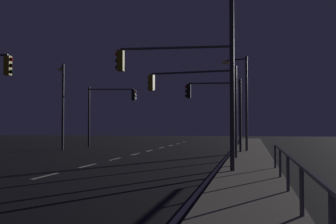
% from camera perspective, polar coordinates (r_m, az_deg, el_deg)
% --- Properties ---
extents(ground_plane, '(112.00, 112.00, 0.00)m').
position_cam_1_polar(ground_plane, '(20.19, -10.63, -7.22)').
color(ground_plane, black).
rests_on(ground_plane, ground).
extents(sidewalk_right, '(2.33, 77.00, 0.14)m').
position_cam_1_polar(sidewalk_right, '(18.71, 11.34, -7.43)').
color(sidewalk_right, gray).
rests_on(sidewalk_right, ground).
extents(lane_markings_center, '(0.14, 50.00, 0.01)m').
position_cam_1_polar(lane_markings_center, '(23.45, -7.38, -6.48)').
color(lane_markings_center, silver).
rests_on(lane_markings_center, ground).
extents(lane_edge_line, '(0.14, 53.00, 0.01)m').
position_cam_1_polar(lane_edge_line, '(23.74, 7.94, -6.42)').
color(lane_edge_line, silver).
rests_on(lane_edge_line, ground).
extents(traffic_light_near_right, '(5.31, 0.60, 5.46)m').
position_cam_1_polar(traffic_light_near_right, '(18.31, 1.60, 4.93)').
color(traffic_light_near_right, '#4C4C51').
rests_on(traffic_light_near_right, sidewalk_right).
extents(traffic_light_near_left, '(5.21, 0.87, 5.02)m').
position_cam_1_polar(traffic_light_near_left, '(23.26, 3.61, 2.71)').
color(traffic_light_near_left, '#4C4C51').
rests_on(traffic_light_near_left, sidewalk_right).
extents(traffic_light_far_right, '(4.23, 0.85, 5.35)m').
position_cam_1_polar(traffic_light_far_right, '(36.59, -8.11, 1.10)').
color(traffic_light_far_right, '#2D3033').
rests_on(traffic_light_far_right, ground).
extents(traffic_light_far_center, '(3.77, 0.55, 4.86)m').
position_cam_1_polar(traffic_light_far_center, '(27.80, 6.53, 1.58)').
color(traffic_light_far_center, '#2D3033').
rests_on(traffic_light_far_center, sidewalk_right).
extents(street_lamp_median, '(1.84, 0.98, 6.58)m').
position_cam_1_polar(street_lamp_median, '(29.31, 10.24, 2.55)').
color(street_lamp_median, '#4C4C51').
rests_on(street_lamp_median, sidewalk_right).
extents(street_lamp_mid_block, '(1.18, 1.58, 6.74)m').
position_cam_1_polar(street_lamp_mid_block, '(33.47, -14.43, 1.92)').
color(street_lamp_mid_block, '#4C4C51').
rests_on(street_lamp_mid_block, ground).
extents(street_lamp_across_street, '(1.91, 0.63, 7.24)m').
position_cam_1_polar(street_lamp_across_street, '(16.25, 9.87, 7.35)').
color(street_lamp_across_street, '#38383D').
rests_on(street_lamp_across_street, sidewalk_right).
extents(barrier_fence, '(0.09, 18.51, 0.98)m').
position_cam_1_polar(barrier_fence, '(8.44, 18.05, -8.64)').
color(barrier_fence, '#59595E').
rests_on(barrier_fence, sidewalk_right).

